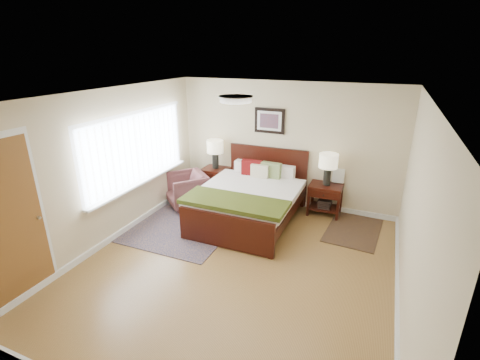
# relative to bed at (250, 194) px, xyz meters

# --- Properties ---
(floor) EXTENTS (5.00, 5.00, 0.00)m
(floor) POSITION_rel_bed_xyz_m (0.35, -1.44, -0.54)
(floor) COLOR olive
(floor) RESTS_ON ground
(back_wall) EXTENTS (4.50, 0.04, 2.50)m
(back_wall) POSITION_rel_bed_xyz_m (0.35, 1.06, 0.71)
(back_wall) COLOR #C9B691
(back_wall) RESTS_ON ground
(front_wall) EXTENTS (4.50, 0.04, 2.50)m
(front_wall) POSITION_rel_bed_xyz_m (0.35, -3.94, 0.71)
(front_wall) COLOR #C9B691
(front_wall) RESTS_ON ground
(left_wall) EXTENTS (0.04, 5.00, 2.50)m
(left_wall) POSITION_rel_bed_xyz_m (-1.90, -1.44, 0.71)
(left_wall) COLOR #C9B691
(left_wall) RESTS_ON ground
(right_wall) EXTENTS (0.04, 5.00, 2.50)m
(right_wall) POSITION_rel_bed_xyz_m (2.60, -1.44, 0.71)
(right_wall) COLOR #C9B691
(right_wall) RESTS_ON ground
(ceiling) EXTENTS (4.50, 5.00, 0.02)m
(ceiling) POSITION_rel_bed_xyz_m (0.35, -1.44, 1.96)
(ceiling) COLOR white
(ceiling) RESTS_ON back_wall
(window) EXTENTS (0.11, 2.72, 1.32)m
(window) POSITION_rel_bed_xyz_m (-1.85, -0.74, 0.84)
(window) COLOR silver
(window) RESTS_ON left_wall
(door) EXTENTS (0.06, 1.00, 2.18)m
(door) POSITION_rel_bed_xyz_m (-1.88, -3.19, 0.53)
(door) COLOR silver
(door) RESTS_ON ground
(ceil_fixture) EXTENTS (0.44, 0.44, 0.08)m
(ceil_fixture) POSITION_rel_bed_xyz_m (0.35, -1.44, 1.93)
(ceil_fixture) COLOR white
(ceil_fixture) RESTS_ON ceiling
(bed) EXTENTS (1.78, 2.16, 1.16)m
(bed) POSITION_rel_bed_xyz_m (0.00, 0.00, 0.00)
(bed) COLOR #340F07
(bed) RESTS_ON ground
(wall_art) EXTENTS (0.62, 0.05, 0.50)m
(wall_art) POSITION_rel_bed_xyz_m (0.00, 1.03, 1.18)
(wall_art) COLOR black
(wall_art) RESTS_ON back_wall
(nightstand_left) EXTENTS (0.54, 0.48, 0.64)m
(nightstand_left) POSITION_rel_bed_xyz_m (-1.12, 0.81, -0.02)
(nightstand_left) COLOR #340F07
(nightstand_left) RESTS_ON ground
(nightstand_right) EXTENTS (0.62, 0.46, 0.61)m
(nightstand_right) POSITION_rel_bed_xyz_m (1.25, 0.82, -0.16)
(nightstand_right) COLOR #340F07
(nightstand_right) RESTS_ON ground
(lamp_left) EXTENTS (0.35, 0.35, 0.61)m
(lamp_left) POSITION_rel_bed_xyz_m (-1.12, 0.83, 0.54)
(lamp_left) COLOR black
(lamp_left) RESTS_ON nightstand_left
(lamp_right) EXTENTS (0.35, 0.35, 0.61)m
(lamp_right) POSITION_rel_bed_xyz_m (1.25, 0.83, 0.51)
(lamp_right) COLOR black
(lamp_right) RESTS_ON nightstand_right
(armchair) EXTENTS (1.06, 1.06, 0.69)m
(armchair) POSITION_rel_bed_xyz_m (-1.45, 0.14, -0.19)
(armchair) COLOR brown
(armchair) RESTS_ON ground
(rug_persian) EXTENTS (1.74, 2.45, 0.01)m
(rug_persian) POSITION_rel_bed_xyz_m (-1.00, -0.44, -0.53)
(rug_persian) COLOR #0B153A
(rug_persian) RESTS_ON ground
(rug_navy) EXTENTS (0.97, 1.37, 0.01)m
(rug_navy) POSITION_rel_bed_xyz_m (1.86, 0.36, -0.53)
(rug_navy) COLOR black
(rug_navy) RESTS_ON ground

